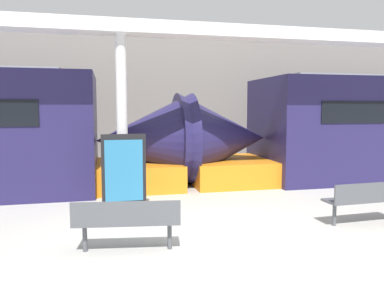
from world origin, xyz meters
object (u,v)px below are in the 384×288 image
(poster_board, at_px, (124,174))
(support_column_near, at_px, (122,123))
(bench_near, at_px, (127,219))
(bench_far, at_px, (366,198))

(poster_board, bearing_deg, support_column_near, 90.16)
(bench_near, distance_m, poster_board, 2.14)
(bench_near, bearing_deg, bench_far, 13.02)
(bench_near, bearing_deg, poster_board, 96.37)
(bench_near, bearing_deg, support_column_near, 96.68)
(bench_far, bearing_deg, poster_board, 156.28)
(support_column_near, bearing_deg, bench_near, -91.06)
(bench_far, xyz_separation_m, poster_board, (-4.45, 1.70, 0.33))
(bench_near, xyz_separation_m, poster_board, (0.05, 2.11, 0.33))
(support_column_near, bearing_deg, bench_far, -26.73)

